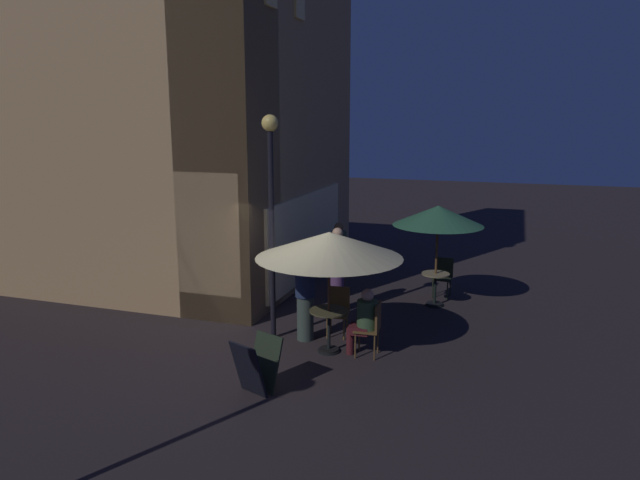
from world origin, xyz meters
TOP-DOWN VIEW (x-y plane):
  - ground_plane at (0.00, 0.00)m, footprint 60.00×60.00m
  - cafe_building at (3.26, 3.58)m, footprint 7.20×8.50m
  - street_lamp_near_corner at (0.73, 0.29)m, footprint 0.30×0.30m
  - menu_sandwich_board at (-1.47, -0.37)m, footprint 0.79×0.74m
  - cafe_table_0 at (3.68, -2.38)m, footprint 0.62×0.62m
  - cafe_table_1 at (0.41, -0.93)m, footprint 0.70×0.70m
  - patio_umbrella_0 at (3.68, -2.38)m, footprint 1.97×1.97m
  - patio_umbrella_1 at (0.41, -0.93)m, footprint 2.59×2.59m
  - cafe_chair_0 at (4.48, -2.44)m, footprint 0.46×0.46m
  - cafe_chair_1 at (0.46, -1.72)m, footprint 0.45×0.45m
  - cafe_chair_2 at (1.29, -0.84)m, footprint 0.44×0.44m
  - patron_seated_0 at (0.45, -1.57)m, footprint 0.38×0.55m
  - patron_standing_1 at (3.95, -0.04)m, footprint 0.36×0.36m
  - patron_standing_2 at (2.62, -0.41)m, footprint 0.35×0.35m
  - patron_standing_3 at (0.84, -0.32)m, footprint 0.37×0.37m

SIDE VIEW (x-z plane):
  - ground_plane at x=0.00m, z-range 0.00..0.00m
  - menu_sandwich_board at x=-1.47m, z-range 0.01..0.87m
  - cafe_table_0 at x=3.68m, z-range 0.13..0.88m
  - cafe_chair_0 at x=4.48m, z-range 0.09..1.00m
  - cafe_chair_2 at x=1.29m, z-range 0.08..1.02m
  - cafe_table_1 at x=0.41m, z-range 0.17..0.96m
  - cafe_chair_1 at x=0.46m, z-range 0.10..1.09m
  - patron_seated_0 at x=0.45m, z-range 0.09..1.32m
  - patron_standing_3 at x=0.84m, z-range 0.00..1.72m
  - patron_standing_1 at x=3.95m, z-range 0.00..1.72m
  - patron_standing_2 at x=2.62m, z-range 0.01..1.87m
  - patio_umbrella_1 at x=0.41m, z-range 0.87..3.08m
  - patio_umbrella_0 at x=3.68m, z-range 0.91..3.18m
  - street_lamp_near_corner at x=0.73m, z-range 0.74..4.94m
  - cafe_building at x=3.26m, z-range -0.01..9.15m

